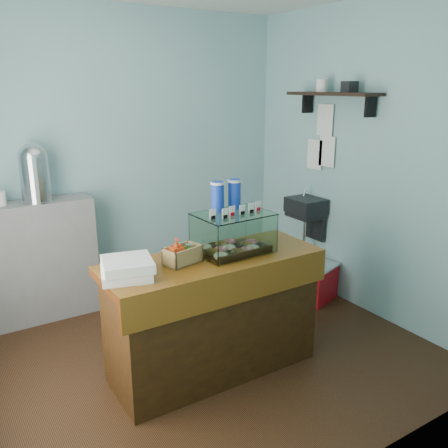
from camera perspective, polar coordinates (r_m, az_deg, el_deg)
ground at (r=3.96m, az=-3.18°, el=-15.26°), size 3.50×3.50×0.00m
room_shell at (r=3.41m, az=-3.31°, el=10.10°), size 3.54×3.04×2.82m
counter at (r=3.54m, az=-1.27°, el=-10.80°), size 1.60×0.60×0.90m
back_shelf at (r=4.60m, az=-21.40°, el=-4.17°), size 1.00×0.32×1.10m
display_case at (r=3.46m, az=0.88°, el=-0.73°), size 0.55×0.41×0.51m
condiment_crate at (r=3.25m, az=-5.17°, el=-3.64°), size 0.28×0.21×0.19m
pastry_boxes at (r=3.07m, az=-11.62°, el=-5.26°), size 0.38×0.39×0.12m
coffee_urn at (r=4.39m, az=-21.86°, el=5.90°), size 0.28×0.28×0.51m
red_cooler at (r=4.85m, az=10.96°, el=-6.88°), size 0.50×0.43×0.37m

